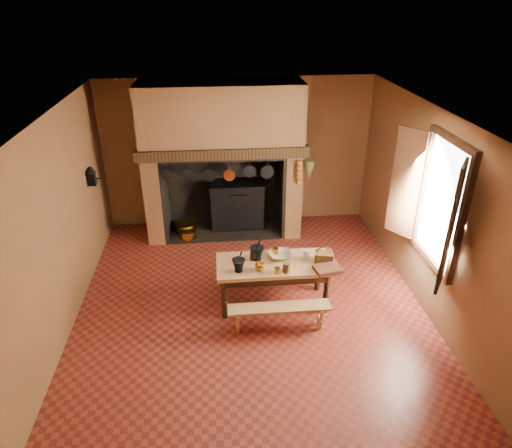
{
  "coord_description": "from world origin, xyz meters",
  "views": [
    {
      "loc": [
        -0.44,
        -5.51,
        4.16
      ],
      "look_at": [
        0.11,
        0.3,
        1.15
      ],
      "focal_mm": 32.0,
      "sensor_mm": 36.0,
      "label": 1
    }
  ],
  "objects": [
    {
      "name": "brass_cup",
      "position": [
        0.11,
        -0.23,
        0.76
      ],
      "size": [
        0.17,
        0.17,
        0.11
      ],
      "primitive_type": "imported",
      "rotation": [
        0.0,
        0.0,
        0.36
      ],
      "color": "gold",
      "rests_on": "work_table"
    },
    {
      "name": "bench_back",
      "position": [
        0.33,
        0.48,
        0.28
      ],
      "size": [
        1.31,
        0.23,
        0.37
      ],
      "color": "tan",
      "rests_on": "floor"
    },
    {
      "name": "wall_right",
      "position": [
        2.5,
        0.0,
        1.4
      ],
      "size": [
        0.02,
        5.5,
        2.8
      ],
      "primitive_type": "cube",
      "color": "brown",
      "rests_on": "floor"
    },
    {
      "name": "mixing_bowl",
      "position": [
        0.45,
        0.07,
        0.74
      ],
      "size": [
        0.34,
        0.34,
        0.08
      ],
      "primitive_type": "imported",
      "rotation": [
        0.0,
        0.0,
        0.01
      ],
      "color": "#B7B38D",
      "rests_on": "work_table"
    },
    {
      "name": "brass_mug_b",
      "position": [
        0.39,
        0.17,
        0.75
      ],
      "size": [
        0.11,
        0.11,
        0.1
      ],
      "primitive_type": "cylinder",
      "rotation": [
        0.0,
        0.0,
        -0.28
      ],
      "color": "gold",
      "rests_on": "work_table"
    },
    {
      "name": "work_table",
      "position": [
        0.33,
        -0.06,
        0.59
      ],
      "size": [
        1.62,
        0.72,
        0.7
      ],
      "color": "tan",
      "rests_on": "floor"
    },
    {
      "name": "ceiling",
      "position": [
        0.0,
        0.0,
        2.8
      ],
      "size": [
        5.5,
        5.5,
        0.0
      ],
      "primitive_type": "plane",
      "rotation": [
        3.14,
        0.0,
        0.0
      ],
      "color": "silver",
      "rests_on": "back_wall"
    },
    {
      "name": "hanging_pans",
      "position": [
        -0.34,
        1.81,
        1.36
      ],
      "size": [
        1.92,
        0.29,
        0.27
      ],
      "color": "black",
      "rests_on": "chimney_breast"
    },
    {
      "name": "iron_range",
      "position": [
        -0.04,
        2.45,
        0.48
      ],
      "size": [
        1.12,
        0.55,
        1.6
      ],
      "color": "black",
      "rests_on": "floor"
    },
    {
      "name": "wall_left",
      "position": [
        -2.5,
        0.0,
        1.4
      ],
      "size": [
        0.02,
        5.5,
        2.8
      ],
      "primitive_type": "cube",
      "color": "brown",
      "rests_on": "floor"
    },
    {
      "name": "bench_front",
      "position": [
        0.33,
        -0.66,
        0.29
      ],
      "size": [
        1.38,
        0.24,
        0.39
      ],
      "color": "tan",
      "rests_on": "floor"
    },
    {
      "name": "brass_mug_a",
      "position": [
        0.34,
        -0.34,
        0.75
      ],
      "size": [
        0.09,
        0.09,
        0.09
      ],
      "primitive_type": "cylinder",
      "rotation": [
        0.0,
        0.0,
        0.14
      ],
      "color": "gold",
      "rests_on": "work_table"
    },
    {
      "name": "back_wall",
      "position": [
        0.0,
        2.75,
        1.4
      ],
      "size": [
        5.0,
        0.02,
        2.8
      ],
      "primitive_type": "cube",
      "color": "brown",
      "rests_on": "floor"
    },
    {
      "name": "herb_bunch",
      "position": [
        1.18,
        1.79,
        1.38
      ],
      "size": [
        0.2,
        0.2,
        0.35
      ],
      "primitive_type": "cone",
      "rotation": [
        3.14,
        0.0,
        0.0
      ],
      "color": "#4D5729",
      "rests_on": "chimney_breast"
    },
    {
      "name": "mortar_small",
      "position": [
        -0.18,
        -0.23,
        0.81
      ],
      "size": [
        0.19,
        0.19,
        0.32
      ],
      "rotation": [
        0.0,
        0.0,
        -0.18
      ],
      "color": "black",
      "rests_on": "work_table"
    },
    {
      "name": "stoneware_crock",
      "position": [
        0.48,
        -0.31,
        0.77
      ],
      "size": [
        0.15,
        0.15,
        0.14
      ],
      "primitive_type": "cylinder",
      "rotation": [
        0.0,
        0.0,
        -0.37
      ],
      "color": "brown",
      "rests_on": "work_table"
    },
    {
      "name": "wall_front",
      "position": [
        0.0,
        -2.75,
        1.4
      ],
      "size": [
        5.0,
        0.02,
        2.8
      ],
      "primitive_type": "cube",
      "color": "brown",
      "rests_on": "floor"
    },
    {
      "name": "floor",
      "position": [
        0.0,
        0.0,
        0.0
      ],
      "size": [
        5.5,
        5.5,
        0.0
      ],
      "primitive_type": "plane",
      "color": "maroon",
      "rests_on": "ground"
    },
    {
      "name": "mortar_large",
      "position": [
        0.1,
        0.04,
        0.82
      ],
      "size": [
        0.2,
        0.2,
        0.35
      ],
      "rotation": [
        0.0,
        0.0,
        0.16
      ],
      "color": "black",
      "rests_on": "work_table"
    },
    {
      "name": "wall_coffee_mill",
      "position": [
        -2.42,
        1.55,
        1.52
      ],
      "size": [
        0.23,
        0.16,
        0.31
      ],
      "color": "black",
      "rests_on": "wall_left"
    },
    {
      "name": "window",
      "position": [
        2.35,
        -0.4,
        1.7
      ],
      "size": [
        0.39,
        1.75,
        1.76
      ],
      "color": "white",
      "rests_on": "wall_right"
    },
    {
      "name": "glass_jar",
      "position": [
        0.81,
        0.0,
        0.77
      ],
      "size": [
        0.1,
        0.1,
        0.14
      ],
      "primitive_type": "cylinder",
      "rotation": [
        0.0,
        0.0,
        -0.32
      ],
      "color": "beige",
      "rests_on": "work_table"
    },
    {
      "name": "hearth_pans",
      "position": [
        -1.05,
        2.22,
        0.09
      ],
      "size": [
        0.51,
        0.62,
        0.2
      ],
      "color": "gold",
      "rests_on": "floor"
    },
    {
      "name": "coffee_grinder",
      "position": [
        0.08,
        0.08,
        0.78
      ],
      "size": [
        0.18,
        0.15,
        0.2
      ],
      "rotation": [
        0.0,
        0.0,
        -0.15
      ],
      "color": "#311D0F",
      "rests_on": "work_table"
    },
    {
      "name": "wooden_tray",
      "position": [
        1.05,
        -0.34,
        0.74
      ],
      "size": [
        0.41,
        0.33,
        0.06
      ],
      "primitive_type": "cube",
      "rotation": [
        0.0,
        0.0,
        0.21
      ],
      "color": "#311D0F",
      "rests_on": "work_table"
    },
    {
      "name": "chimney_breast",
      "position": [
        -0.3,
        2.31,
        1.81
      ],
      "size": [
        2.95,
        0.96,
        2.8
      ],
      "color": "brown",
      "rests_on": "floor"
    },
    {
      "name": "wicker_basket",
      "position": [
        1.05,
        -0.08,
        0.78
      ],
      "size": [
        0.29,
        0.24,
        0.24
      ],
      "rotation": [
        0.0,
        0.0,
        -0.23
      ],
      "color": "#443014",
      "rests_on": "work_table"
    },
    {
      "name": "onion_string",
      "position": [
        1.0,
        1.79,
        1.33
      ],
      "size": [
        0.12,
        0.1,
        0.46
      ],
      "primitive_type": null,
      "color": "#935E1B",
      "rests_on": "chimney_breast"
    }
  ]
}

